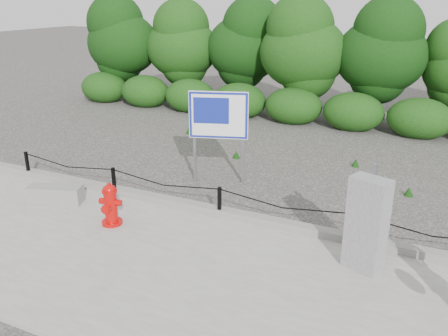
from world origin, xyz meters
TOP-DOWN VIEW (x-y plane):
  - ground at (0.00, 0.00)m, footprint 90.00×90.00m
  - sidewalk at (0.00, -2.00)m, footprint 14.00×4.00m
  - curb at (0.00, 0.05)m, footprint 14.00×0.22m
  - chain_barrier at (0.00, 0.00)m, footprint 10.06×0.06m
  - treeline at (0.98, 8.88)m, footprint 20.32×3.74m
  - fire_hydrant at (-1.66, -1.17)m, footprint 0.45×0.47m
  - concrete_block at (-3.33, -0.86)m, footprint 1.17×0.74m
  - utility_cabinet at (2.82, -0.71)m, footprint 0.65×0.51m
  - advertising_sign at (-0.87, 1.75)m, footprint 1.28×0.47m

SIDE VIEW (x-z plane):
  - ground at x=0.00m, z-range 0.00..0.00m
  - sidewalk at x=0.00m, z-range 0.00..0.08m
  - curb at x=0.00m, z-range 0.08..0.22m
  - concrete_block at x=-3.33m, z-range 0.08..0.43m
  - chain_barrier at x=0.00m, z-range 0.16..0.76m
  - fire_hydrant at x=-1.66m, z-range 0.06..0.88m
  - utility_cabinet at x=2.82m, z-range 0.00..1.67m
  - advertising_sign at x=-0.87m, z-range 0.44..2.56m
  - treeline at x=0.98m, z-range -0.04..5.16m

